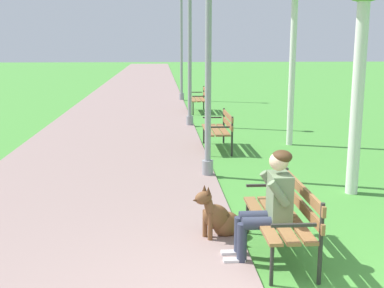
{
  "coord_description": "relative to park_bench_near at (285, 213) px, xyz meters",
  "views": [
    {
      "loc": [
        -1.08,
        -3.71,
        2.37
      ],
      "look_at": [
        -0.61,
        3.46,
        0.9
      ],
      "focal_mm": 46.27,
      "sensor_mm": 36.0,
      "label": 1
    }
  ],
  "objects": [
    {
      "name": "paved_path",
      "position": [
        -2.51,
        22.54,
        -0.49
      ],
      "size": [
        4.23,
        60.0,
        0.04
      ],
      "primitive_type": "cube",
      "color": "gray",
      "rests_on": "ground"
    },
    {
      "name": "park_bench_near",
      "position": [
        0.0,
        0.0,
        0.0
      ],
      "size": [
        0.55,
        1.5,
        0.85
      ],
      "color": "olive",
      "rests_on": "ground"
    },
    {
      "name": "park_bench_mid",
      "position": [
        -0.04,
        5.75,
        0.0
      ],
      "size": [
        0.55,
        1.5,
        0.85
      ],
      "color": "olive",
      "rests_on": "ground"
    },
    {
      "name": "park_bench_far",
      "position": [
        0.02,
        11.94,
        0.0
      ],
      "size": [
        0.55,
        1.5,
        0.85
      ],
      "color": "olive",
      "rests_on": "ground"
    },
    {
      "name": "person_seated_on_near_bench",
      "position": [
        -0.21,
        -0.1,
        0.17
      ],
      "size": [
        0.74,
        0.49,
        1.25
      ],
      "color": "#33384C",
      "rests_on": "ground"
    },
    {
      "name": "dog_brown",
      "position": [
        -0.67,
        0.55,
        -0.25
      ],
      "size": [
        0.77,
        0.48,
        0.71
      ],
      "color": "brown",
      "rests_on": "ground"
    },
    {
      "name": "lamp_post_near",
      "position": [
        -0.54,
        3.44,
        1.77
      ],
      "size": [
        0.24,
        0.24,
        4.42
      ],
      "color": "gray",
      "rests_on": "ground"
    },
    {
      "name": "lamp_post_mid",
      "position": [
        -0.52,
        8.98,
        1.85
      ],
      "size": [
        0.24,
        0.24,
        4.57
      ],
      "color": "gray",
      "rests_on": "ground"
    },
    {
      "name": "lamp_post_far",
      "position": [
        -0.46,
        15.55,
        1.95
      ],
      "size": [
        0.24,
        0.24,
        4.77
      ],
      "color": "gray",
      "rests_on": "ground"
    }
  ]
}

